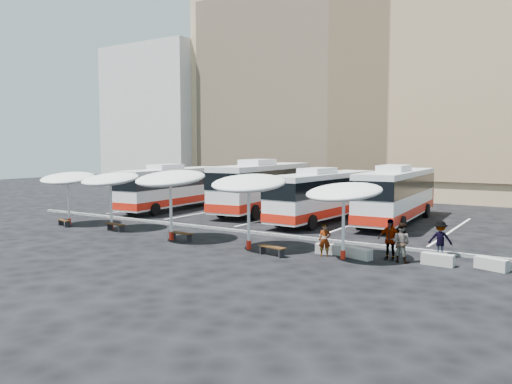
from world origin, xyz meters
The scene contains 26 objects.
ground centered at (0.00, 0.00, 0.00)m, with size 120.00×120.00×0.00m, color black.
sandstone_building centered at (0.00, 31.87, 12.63)m, with size 42.00×18.25×29.60m.
apartment_block centered at (-28.00, 28.00, 9.00)m, with size 14.00×14.00×18.00m, color beige.
curb_divider centered at (0.00, 0.50, 0.07)m, with size 34.00×0.25×0.15m, color black.
bay_lines centered at (0.00, 8.00, 0.01)m, with size 24.15×12.00×0.01m.
bus_0 centered at (-9.41, 6.78, 1.90)m, with size 3.43×11.89×3.72m.
bus_1 centered at (-2.41, 9.49, 2.12)m, with size 4.05×13.28×4.15m.
bus_2 centered at (3.76, 7.32, 1.88)m, with size 3.16×11.73×3.69m.
bus_3 centered at (8.15, 9.42, 1.99)m, with size 3.38×12.42×3.90m.
sunshade_0 centered at (-9.70, -3.03, 3.03)m, with size 4.48×4.50×3.57m.
sunshade_1 centered at (-5.85, -2.86, 3.08)m, with size 3.81×3.85×3.62m.
sunshade_2 centered at (-0.27, -3.60, 3.35)m, with size 4.14×4.18×3.94m.
sunshade_3 centered at (4.67, -3.40, 3.27)m, with size 4.34×4.38×3.84m.
sunshade_4 centered at (9.48, -2.98, 3.03)m, with size 4.11×4.14×3.57m.
wood_bench_0 centered at (-9.32, -3.70, 0.32)m, with size 1.41×0.71×0.42m.
wood_bench_1 centered at (-5.09, -3.23, 0.35)m, with size 1.52×0.58×0.45m.
wood_bench_2 centered at (0.33, -3.49, 0.35)m, with size 1.49×0.45×0.45m.
wood_bench_3 centered at (6.42, -4.10, 0.34)m, with size 1.50×0.64×0.45m.
conc_bench_0 centered at (8.50, -2.33, 0.24)m, with size 1.25×0.42×0.47m, color gray.
conc_bench_1 centered at (10.06, -2.51, 0.24)m, with size 1.26×0.42×0.47m, color gray.
conc_bench_2 centered at (13.36, -1.92, 0.25)m, with size 1.33×0.44×0.50m, color gray.
conc_bench_3 centered at (15.41, -1.55, 0.24)m, with size 1.30×0.43×0.49m, color gray.
passenger_0 centered at (8.54, -2.88, 0.76)m, with size 0.55×0.36×1.52m, color black.
passenger_1 centered at (11.87, -2.18, 0.88)m, with size 0.85×0.66×1.75m, color black.
passenger_2 centered at (11.29, -2.00, 0.92)m, with size 1.08×0.45×1.85m, color black.
passenger_3 centered at (13.07, -0.23, 0.84)m, with size 1.09×0.63×1.68m, color black.
Camera 1 is at (18.10, -23.73, 4.98)m, focal length 35.00 mm.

